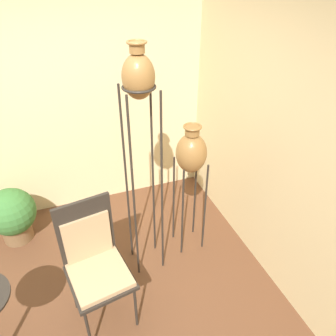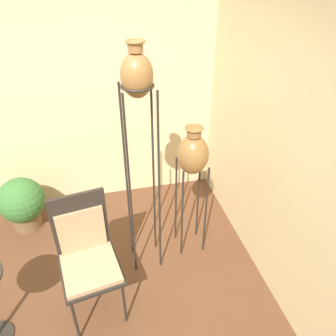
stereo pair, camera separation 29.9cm
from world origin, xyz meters
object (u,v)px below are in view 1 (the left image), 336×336
object	(u,v)px
chair	(94,259)
potted_plant	(12,214)
vase_stand_tall	(139,91)
vase_stand_medium	(191,155)

from	to	relation	value
chair	potted_plant	world-z (taller)	chair
vase_stand_tall	chair	distance (m)	1.38
vase_stand_medium	potted_plant	xyz separation A→B (m)	(-1.77, 0.72, -0.79)
vase_stand_tall	vase_stand_medium	distance (m)	0.88
chair	potted_plant	bearing A→B (deg)	111.60
vase_stand_medium	potted_plant	distance (m)	2.07
vase_stand_medium	chair	world-z (taller)	vase_stand_medium
vase_stand_medium	potted_plant	size ratio (longest dim) A/B	2.23
vase_stand_tall	chair	size ratio (longest dim) A/B	1.94
vase_stand_tall	vase_stand_medium	bearing A→B (deg)	10.66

